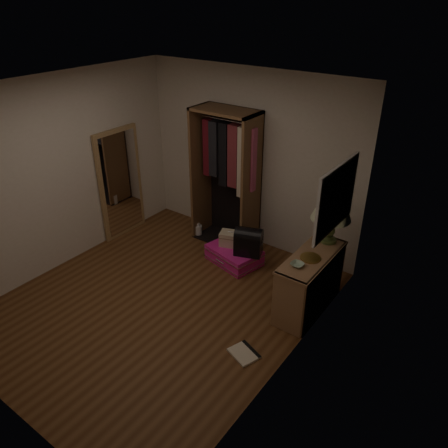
# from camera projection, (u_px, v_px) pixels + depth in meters

# --- Properties ---
(ground) EXTENTS (4.00, 4.00, 0.00)m
(ground) POSITION_uv_depth(u_px,v_px,m) (161.00, 302.00, 5.52)
(ground) COLOR #543118
(ground) RESTS_ON ground
(room_walls) EXTENTS (3.52, 4.02, 2.60)m
(room_walls) POSITION_uv_depth(u_px,v_px,m) (159.00, 194.00, 4.79)
(room_walls) COLOR beige
(room_walls) RESTS_ON ground
(console_bookshelf) EXTENTS (0.42, 1.12, 0.75)m
(console_bookshelf) POSITION_uv_depth(u_px,v_px,m) (311.00, 279.00, 5.28)
(console_bookshelf) COLOR #8F6645
(console_bookshelf) RESTS_ON ground
(open_wardrobe) EXTENTS (0.98, 0.50, 2.05)m
(open_wardrobe) POSITION_uv_depth(u_px,v_px,m) (228.00, 167.00, 6.31)
(open_wardrobe) COLOR brown
(open_wardrobe) RESTS_ON ground
(floor_mirror) EXTENTS (0.06, 0.80, 1.70)m
(floor_mirror) POSITION_uv_depth(u_px,v_px,m) (121.00, 183.00, 6.70)
(floor_mirror) COLOR #A07C4D
(floor_mirror) RESTS_ON ground
(pink_suitcase) EXTENTS (0.84, 0.69, 0.23)m
(pink_suitcase) POSITION_uv_depth(u_px,v_px,m) (234.00, 255.00, 6.28)
(pink_suitcase) COLOR #DF1B8D
(pink_suitcase) RESTS_ON ground
(train_case) EXTENTS (0.36, 0.30, 0.22)m
(train_case) POSITION_uv_depth(u_px,v_px,m) (231.00, 239.00, 6.25)
(train_case) COLOR #C5B796
(train_case) RESTS_ON pink_suitcase
(black_bag) EXTENTS (0.43, 0.35, 0.40)m
(black_bag) POSITION_uv_depth(u_px,v_px,m) (249.00, 241.00, 6.00)
(black_bag) COLOR black
(black_bag) RESTS_ON pink_suitcase
(table_lamp) EXTENTS (0.60, 0.60, 0.60)m
(table_lamp) POSITION_uv_depth(u_px,v_px,m) (332.00, 209.00, 5.16)
(table_lamp) COLOR #45592B
(table_lamp) RESTS_ON console_bookshelf
(brass_tray) EXTENTS (0.31, 0.31, 0.01)m
(brass_tray) POSITION_uv_depth(u_px,v_px,m) (310.00, 258.00, 5.03)
(brass_tray) COLOR #A4863F
(brass_tray) RESTS_ON console_bookshelf
(ceramic_bowl) EXTENTS (0.16, 0.16, 0.04)m
(ceramic_bowl) POSITION_uv_depth(u_px,v_px,m) (297.00, 265.00, 4.89)
(ceramic_bowl) COLOR #9CBBA1
(ceramic_bowl) RESTS_ON console_bookshelf
(white_jug) EXTENTS (0.15, 0.15, 0.21)m
(white_jug) POSITION_uv_depth(u_px,v_px,m) (198.00, 230.00, 6.96)
(white_jug) COLOR silver
(white_jug) RESTS_ON ground
(floor_book) EXTENTS (0.37, 0.33, 0.03)m
(floor_book) POSITION_uv_depth(u_px,v_px,m) (245.00, 353.00, 4.73)
(floor_book) COLOR beige
(floor_book) RESTS_ON ground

